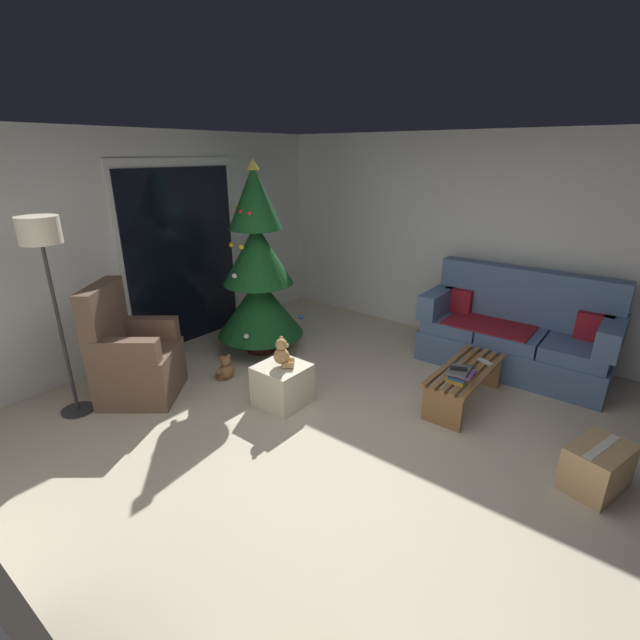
# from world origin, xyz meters

# --- Properties ---
(ground_plane) EXTENTS (7.00, 7.00, 0.00)m
(ground_plane) POSITION_xyz_m (0.00, 0.00, 0.00)
(ground_plane) COLOR beige
(wall_back) EXTENTS (5.72, 0.12, 2.50)m
(wall_back) POSITION_xyz_m (0.00, 3.06, 1.25)
(wall_back) COLOR silver
(wall_back) RESTS_ON ground
(wall_right) EXTENTS (0.12, 6.00, 2.50)m
(wall_right) POSITION_xyz_m (2.86, 0.00, 1.25)
(wall_right) COLOR silver
(wall_right) RESTS_ON ground
(patio_door_frame) EXTENTS (1.60, 0.02, 2.20)m
(patio_door_frame) POSITION_xyz_m (0.61, 2.99, 1.10)
(patio_door_frame) COLOR silver
(patio_door_frame) RESTS_ON ground
(patio_door_glass) EXTENTS (1.50, 0.02, 2.10)m
(patio_door_glass) POSITION_xyz_m (0.61, 2.97, 1.05)
(patio_door_glass) COLOR black
(patio_door_glass) RESTS_ON ground
(couch) EXTENTS (0.81, 1.95, 1.08)m
(couch) POSITION_xyz_m (2.32, -0.49, 0.40)
(couch) COLOR slate
(couch) RESTS_ON ground
(coffee_table) EXTENTS (1.10, 0.40, 0.36)m
(coffee_table) POSITION_xyz_m (1.27, -0.36, 0.25)
(coffee_table) COLOR olive
(coffee_table) RESTS_ON ground
(remote_graphite) EXTENTS (0.12, 0.16, 0.02)m
(remote_graphite) POSITION_xyz_m (1.27, -0.36, 0.37)
(remote_graphite) COLOR #333338
(remote_graphite) RESTS_ON coffee_table
(remote_silver) EXTENTS (0.10, 0.16, 0.02)m
(remote_silver) POSITION_xyz_m (1.48, -0.46, 0.37)
(remote_silver) COLOR #ADADB2
(remote_silver) RESTS_ON coffee_table
(book_stack) EXTENTS (0.25, 0.22, 0.12)m
(book_stack) POSITION_xyz_m (0.98, -0.41, 0.42)
(book_stack) COLOR #B79333
(book_stack) RESTS_ON coffee_table
(cell_phone) EXTENTS (0.13, 0.16, 0.01)m
(cell_phone) POSITION_xyz_m (0.96, -0.40, 0.49)
(cell_phone) COLOR black
(cell_phone) RESTS_ON book_stack
(christmas_tree) EXTENTS (1.01, 1.01, 2.20)m
(christmas_tree) POSITION_xyz_m (0.93, 2.02, 0.97)
(christmas_tree) COLOR #4C1E19
(christmas_tree) RESTS_ON ground
(armchair) EXTENTS (0.96, 0.96, 1.13)m
(armchair) POSITION_xyz_m (-0.60, 2.20, 0.40)
(armchair) COLOR brown
(armchair) RESTS_ON ground
(floor_lamp) EXTENTS (0.32, 0.32, 1.78)m
(floor_lamp) POSITION_xyz_m (-1.11, 2.37, 1.51)
(floor_lamp) COLOR #2D2D30
(floor_lamp) RESTS_ON ground
(ottoman) EXTENTS (0.44, 0.44, 0.39)m
(ottoman) POSITION_xyz_m (0.19, 0.99, 0.19)
(ottoman) COLOR beige
(ottoman) RESTS_ON ground
(teddy_bear_honey) EXTENTS (0.21, 0.22, 0.29)m
(teddy_bear_honey) POSITION_xyz_m (0.20, 0.98, 0.51)
(teddy_bear_honey) COLOR tan
(teddy_bear_honey) RESTS_ON ottoman
(teddy_bear_chestnut_by_tree) EXTENTS (0.20, 0.21, 0.29)m
(teddy_bear_chestnut_by_tree) POSITION_xyz_m (0.16, 1.78, 0.12)
(teddy_bear_chestnut_by_tree) COLOR brown
(teddy_bear_chestnut_by_tree) RESTS_ON ground
(cardboard_box_taped_mid_floor) EXTENTS (0.55, 0.44, 0.34)m
(cardboard_box_taped_mid_floor) POSITION_xyz_m (0.72, -1.55, 0.17)
(cardboard_box_taped_mid_floor) COLOR tan
(cardboard_box_taped_mid_floor) RESTS_ON ground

